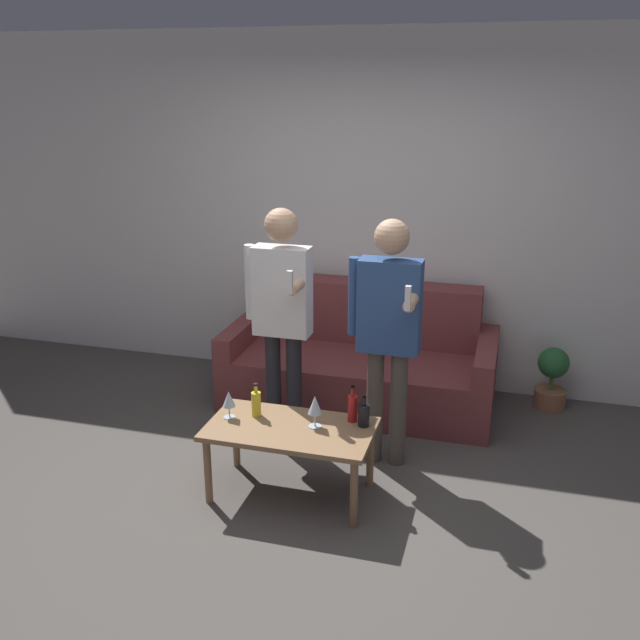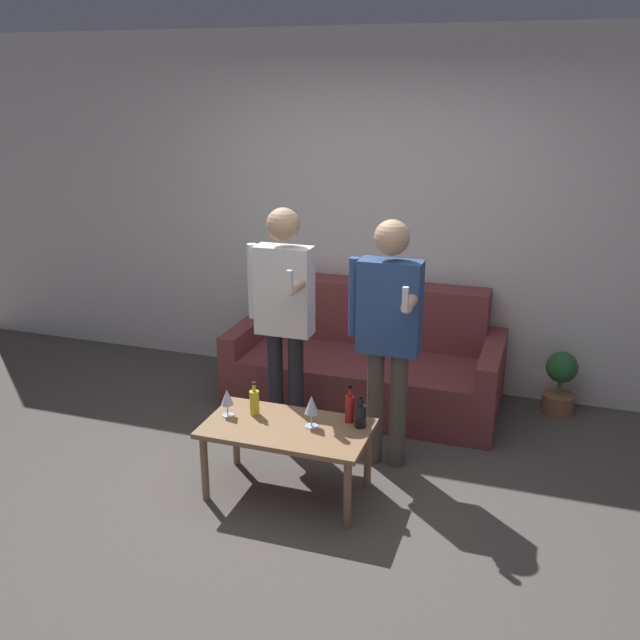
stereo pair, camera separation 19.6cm
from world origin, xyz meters
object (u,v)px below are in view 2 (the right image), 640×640
Objects in this scene: couch at (367,363)px; coffee_table at (287,434)px; person_standing_left at (284,306)px; person_standing_right at (388,325)px; bottle_orange at (360,415)px.

couch is 2.06× the size of coffee_table.
person_standing_left is at bearing 112.14° from coffee_table.
person_standing_right is at bearing -68.22° from couch.
couch is at bearing 85.64° from coffee_table.
person_standing_right is (0.35, -0.88, 0.64)m from couch.
bottle_orange is at bearing -97.82° from person_standing_right.
couch is 1.25× the size of person_standing_left.
bottle_orange is 0.11× the size of person_standing_left.
coffee_table is at bearing -130.96° from person_standing_right.
bottle_orange is at bearing -36.83° from person_standing_left.
couch is 1.26× the size of person_standing_right.
person_standing_left is at bearing 143.17° from bottle_orange.
bottle_orange is 0.93m from person_standing_left.
coffee_table is 0.61× the size of person_standing_left.
couch is 1.33m from bottle_orange.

